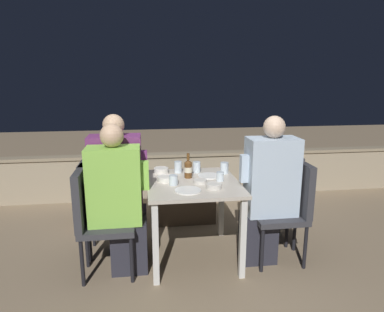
{
  "coord_description": "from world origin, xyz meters",
  "views": [
    {
      "loc": [
        -0.41,
        -2.91,
        1.66
      ],
      "look_at": [
        0.0,
        0.07,
        0.96
      ],
      "focal_mm": 32.0,
      "sensor_mm": 36.0,
      "label": 1
    }
  ],
  "objects_px": {
    "person_purple_stripe": "(120,187)",
    "potted_plant": "(88,189)",
    "chair_left_near": "(95,213)",
    "person_blue_shirt": "(268,191)",
    "person_green_blouse": "(119,200)",
    "chair_right_far": "(280,191)",
    "chair_left_far": "(98,200)",
    "chair_right_near": "(289,202)",
    "beer_bottle": "(188,169)"
  },
  "relations": [
    {
      "from": "person_purple_stripe",
      "to": "beer_bottle",
      "type": "relative_size",
      "value": 5.78
    },
    {
      "from": "person_green_blouse",
      "to": "chair_right_near",
      "type": "height_order",
      "value": "person_green_blouse"
    },
    {
      "from": "person_purple_stripe",
      "to": "beer_bottle",
      "type": "xyz_separation_m",
      "value": [
        0.63,
        -0.01,
        0.16
      ]
    },
    {
      "from": "chair_left_far",
      "to": "beer_bottle",
      "type": "bearing_deg",
      "value": -0.86
    },
    {
      "from": "person_purple_stripe",
      "to": "chair_right_near",
      "type": "bearing_deg",
      "value": -10.7
    },
    {
      "from": "beer_bottle",
      "to": "potted_plant",
      "type": "distance_m",
      "value": 1.37
    },
    {
      "from": "person_green_blouse",
      "to": "potted_plant",
      "type": "height_order",
      "value": "person_green_blouse"
    },
    {
      "from": "person_green_blouse",
      "to": "person_purple_stripe",
      "type": "relative_size",
      "value": 0.97
    },
    {
      "from": "person_green_blouse",
      "to": "chair_right_far",
      "type": "distance_m",
      "value": 1.58
    },
    {
      "from": "person_green_blouse",
      "to": "chair_right_near",
      "type": "relative_size",
      "value": 1.4
    },
    {
      "from": "chair_right_near",
      "to": "person_blue_shirt",
      "type": "relative_size",
      "value": 0.69
    },
    {
      "from": "chair_right_far",
      "to": "chair_left_near",
      "type": "bearing_deg",
      "value": -169.44
    },
    {
      "from": "person_blue_shirt",
      "to": "chair_right_far",
      "type": "relative_size",
      "value": 1.44
    },
    {
      "from": "person_green_blouse",
      "to": "potted_plant",
      "type": "xyz_separation_m",
      "value": [
        -0.43,
        1.05,
        -0.23
      ]
    },
    {
      "from": "chair_left_near",
      "to": "potted_plant",
      "type": "bearing_deg",
      "value": 102.19
    },
    {
      "from": "chair_left_far",
      "to": "potted_plant",
      "type": "relative_size",
      "value": 1.36
    },
    {
      "from": "chair_left_far",
      "to": "chair_right_far",
      "type": "relative_size",
      "value": 1.0
    },
    {
      "from": "chair_right_near",
      "to": "chair_right_far",
      "type": "height_order",
      "value": "same"
    },
    {
      "from": "person_green_blouse",
      "to": "chair_right_far",
      "type": "height_order",
      "value": "person_green_blouse"
    },
    {
      "from": "chair_left_near",
      "to": "chair_right_near",
      "type": "relative_size",
      "value": 1.0
    },
    {
      "from": "chair_left_far",
      "to": "person_blue_shirt",
      "type": "relative_size",
      "value": 0.69
    },
    {
      "from": "chair_left_near",
      "to": "chair_right_near",
      "type": "distance_m",
      "value": 1.7
    },
    {
      "from": "chair_left_far",
      "to": "beer_bottle",
      "type": "xyz_separation_m",
      "value": [
        0.83,
        -0.01,
        0.28
      ]
    },
    {
      "from": "chair_left_near",
      "to": "chair_left_far",
      "type": "height_order",
      "value": "same"
    },
    {
      "from": "beer_bottle",
      "to": "chair_right_far",
      "type": "bearing_deg",
      "value": 3.03
    },
    {
      "from": "chair_left_far",
      "to": "potted_plant",
      "type": "distance_m",
      "value": 0.8
    },
    {
      "from": "chair_right_near",
      "to": "beer_bottle",
      "type": "relative_size",
      "value": 4.0
    },
    {
      "from": "chair_left_near",
      "to": "person_purple_stripe",
      "type": "bearing_deg",
      "value": 56.01
    },
    {
      "from": "person_green_blouse",
      "to": "chair_left_far",
      "type": "distance_m",
      "value": 0.37
    },
    {
      "from": "chair_left_far",
      "to": "chair_right_near",
      "type": "relative_size",
      "value": 1.0
    },
    {
      "from": "potted_plant",
      "to": "person_purple_stripe",
      "type": "bearing_deg",
      "value": -60.94
    },
    {
      "from": "person_green_blouse",
      "to": "potted_plant",
      "type": "relative_size",
      "value": 1.89
    },
    {
      "from": "person_blue_shirt",
      "to": "potted_plant",
      "type": "height_order",
      "value": "person_blue_shirt"
    },
    {
      "from": "chair_left_near",
      "to": "chair_right_near",
      "type": "bearing_deg",
      "value": 0.16
    },
    {
      "from": "person_purple_stripe",
      "to": "person_blue_shirt",
      "type": "bearing_deg",
      "value": -12.32
    },
    {
      "from": "chair_right_far",
      "to": "potted_plant",
      "type": "bearing_deg",
      "value": 159.91
    },
    {
      "from": "chair_left_near",
      "to": "beer_bottle",
      "type": "height_order",
      "value": "beer_bottle"
    },
    {
      "from": "chair_left_near",
      "to": "chair_right_far",
      "type": "bearing_deg",
      "value": 10.56
    },
    {
      "from": "chair_right_near",
      "to": "person_green_blouse",
      "type": "bearing_deg",
      "value": -179.81
    },
    {
      "from": "chair_right_near",
      "to": "chair_right_far",
      "type": "relative_size",
      "value": 1.0
    },
    {
      "from": "chair_left_near",
      "to": "person_blue_shirt",
      "type": "distance_m",
      "value": 1.5
    },
    {
      "from": "chair_left_far",
      "to": "potted_plant",
      "type": "bearing_deg",
      "value": 106.03
    },
    {
      "from": "chair_right_far",
      "to": "chair_left_far",
      "type": "bearing_deg",
      "value": -178.81
    },
    {
      "from": "person_purple_stripe",
      "to": "chair_right_far",
      "type": "bearing_deg",
      "value": 1.34
    },
    {
      "from": "person_green_blouse",
      "to": "chair_left_far",
      "type": "xyz_separation_m",
      "value": [
        -0.21,
        0.29,
        -0.1
      ]
    },
    {
      "from": "person_purple_stripe",
      "to": "potted_plant",
      "type": "height_order",
      "value": "person_purple_stripe"
    },
    {
      "from": "chair_right_near",
      "to": "potted_plant",
      "type": "bearing_deg",
      "value": 151.58
    },
    {
      "from": "chair_right_near",
      "to": "chair_left_far",
      "type": "bearing_deg",
      "value": 170.55
    },
    {
      "from": "person_green_blouse",
      "to": "chair_right_near",
      "type": "bearing_deg",
      "value": 0.19
    },
    {
      "from": "chair_left_near",
      "to": "chair_left_far",
      "type": "xyz_separation_m",
      "value": [
        -0.01,
        0.29,
        0.0
      ]
    }
  ]
}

